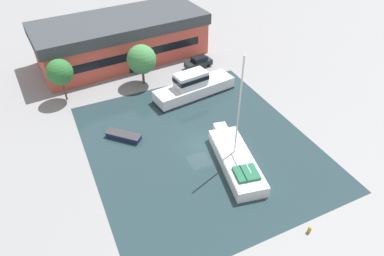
% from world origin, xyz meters
% --- Properties ---
extents(ground_plane, '(440.00, 440.00, 0.00)m').
position_xyz_m(ground_plane, '(0.00, 0.00, 0.00)').
color(ground_plane, gray).
extents(water_canal, '(24.18, 27.18, 0.01)m').
position_xyz_m(water_canal, '(0.00, 0.00, 0.00)').
color(water_canal, '#23383D').
rests_on(water_canal, ground).
extents(warehouse_building, '(27.11, 13.13, 6.61)m').
position_xyz_m(warehouse_building, '(-1.53, 24.77, 3.34)').
color(warehouse_building, '#C64C3D').
rests_on(warehouse_building, ground).
extents(quay_tree_near_building, '(4.10, 4.10, 5.87)m').
position_xyz_m(quay_tree_near_building, '(-1.31, 15.66, 3.81)').
color(quay_tree_near_building, brown).
rests_on(quay_tree_near_building, ground).
extents(quay_tree_by_water, '(3.39, 3.39, 5.86)m').
position_xyz_m(quay_tree_by_water, '(-12.15, 16.10, 4.16)').
color(quay_tree_by_water, brown).
rests_on(quay_tree_by_water, ground).
extents(parked_car, '(4.46, 2.22, 1.73)m').
position_xyz_m(parked_car, '(8.00, 16.62, 0.86)').
color(parked_car, '#1E2328').
rests_on(parked_car, ground).
extents(sailboat_moored, '(5.02, 11.20, 12.50)m').
position_xyz_m(sailboat_moored, '(2.04, -4.49, 0.77)').
color(sailboat_moored, white).
rests_on(sailboat_moored, water_canal).
extents(motor_cruiser, '(11.81, 4.63, 3.57)m').
position_xyz_m(motor_cruiser, '(3.84, 9.72, 1.29)').
color(motor_cruiser, white).
rests_on(motor_cruiser, water_canal).
extents(small_dinghy, '(3.92, 3.91, 0.66)m').
position_xyz_m(small_dinghy, '(-7.47, 4.87, 0.34)').
color(small_dinghy, '#19234C').
rests_on(small_dinghy, water_canal).
extents(mooring_bollard, '(0.32, 0.32, 0.66)m').
position_xyz_m(mooring_bollard, '(3.54, -14.47, 0.35)').
color(mooring_bollard, olive).
rests_on(mooring_bollard, ground).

